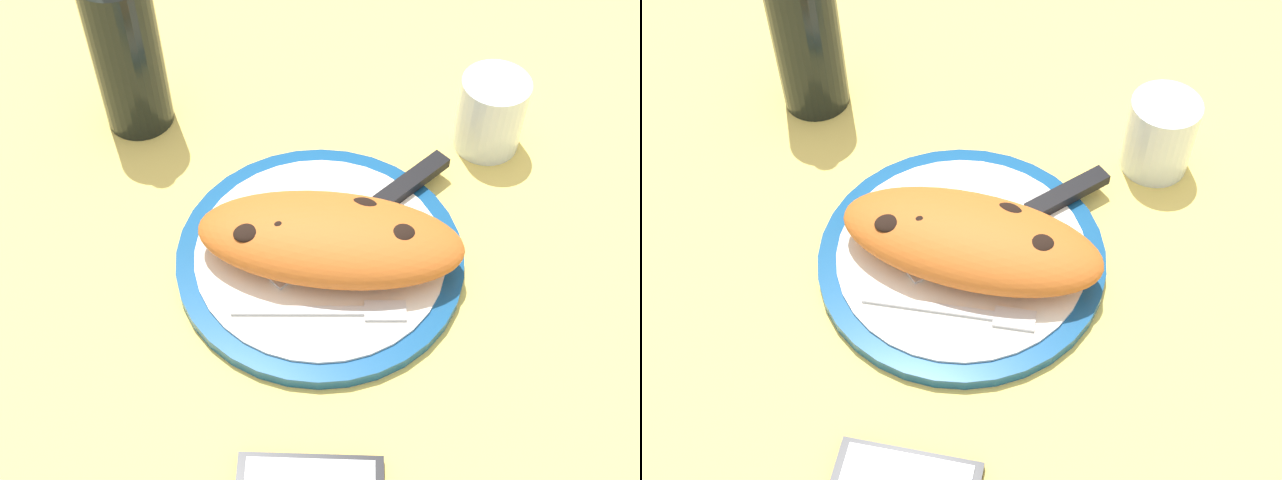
% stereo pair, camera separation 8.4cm
% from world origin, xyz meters
% --- Properties ---
extents(ground_plane, '(1.50, 1.50, 0.03)m').
position_xyz_m(ground_plane, '(0.00, 0.00, -0.01)').
color(ground_plane, '#EACC60').
extents(plate, '(0.29, 0.29, 0.02)m').
position_xyz_m(plate, '(0.00, 0.00, 0.01)').
color(plate, navy).
rests_on(plate, ground_plane).
extents(calzone, '(0.28, 0.18, 0.06)m').
position_xyz_m(calzone, '(0.01, -0.01, 0.05)').
color(calzone, '#C16023').
rests_on(calzone, plate).
extents(fork, '(0.17, 0.05, 0.00)m').
position_xyz_m(fork, '(0.00, -0.07, 0.02)').
color(fork, silver).
rests_on(fork, plate).
extents(knife, '(0.22, 0.14, 0.01)m').
position_xyz_m(knife, '(0.08, 0.05, 0.02)').
color(knife, silver).
rests_on(knife, plate).
extents(water_glass, '(0.07, 0.07, 0.09)m').
position_xyz_m(water_glass, '(0.22, 0.13, 0.04)').
color(water_glass, silver).
rests_on(water_glass, ground_plane).
extents(wine_bottle, '(0.08, 0.08, 0.27)m').
position_xyz_m(wine_bottle, '(-0.17, 0.25, 0.11)').
color(wine_bottle, black).
rests_on(wine_bottle, ground_plane).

